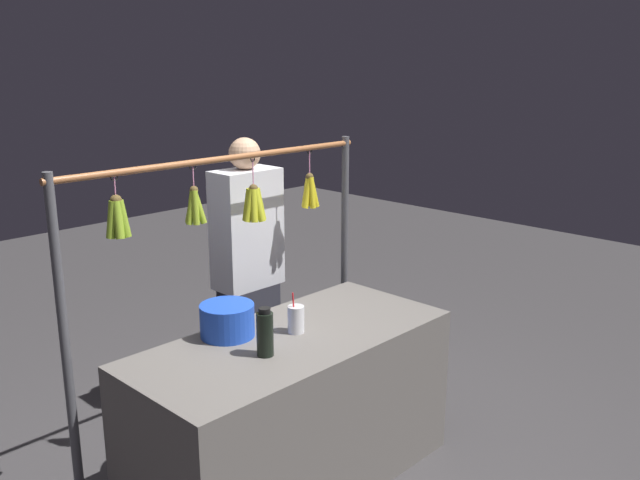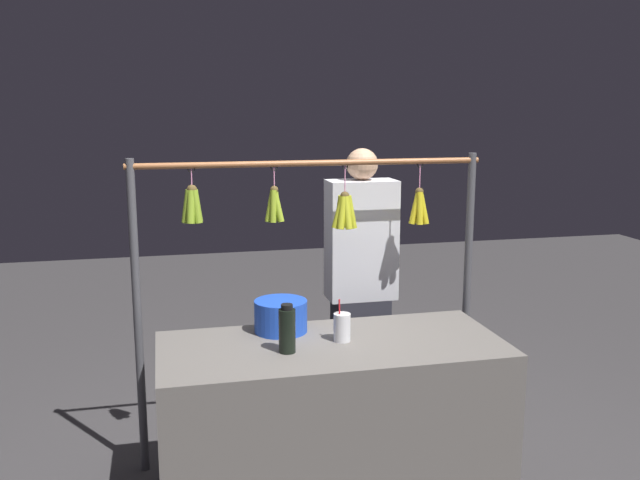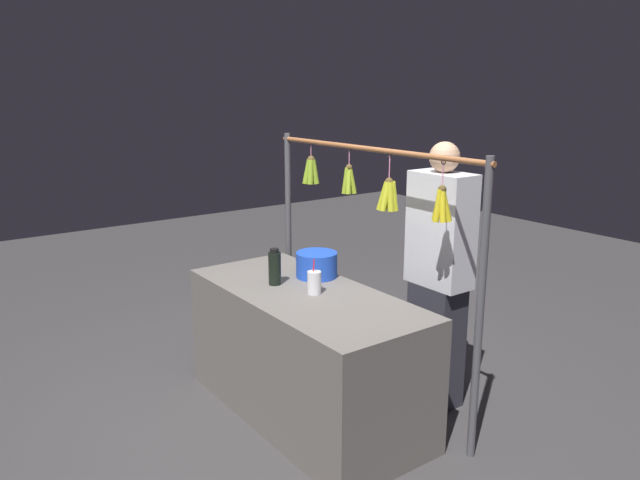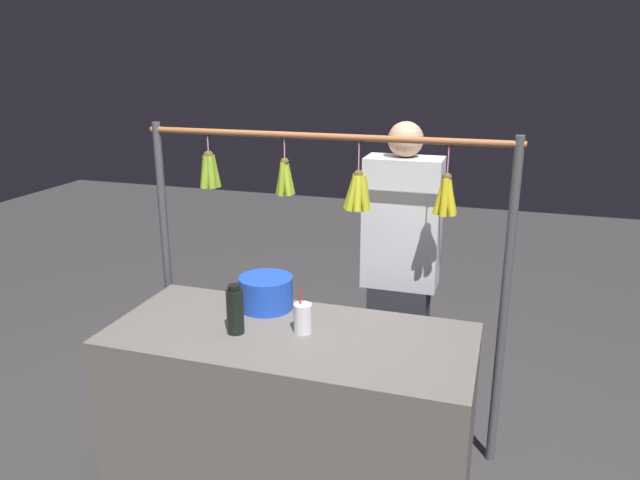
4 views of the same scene
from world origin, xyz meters
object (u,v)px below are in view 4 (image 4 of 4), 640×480
water_bottle (235,310)px  drink_cup (303,318)px  blue_bucket (266,292)px  vendor_person (400,279)px

water_bottle → drink_cup: bearing=-161.6°
blue_bucket → drink_cup: (-0.26, 0.21, -0.01)m
vendor_person → water_bottle: bearing=54.2°
blue_bucket → vendor_person: vendor_person is taller
water_bottle → blue_bucket: bearing=-94.3°
vendor_person → blue_bucket: bearing=42.4°
drink_cup → blue_bucket: bearing=-38.2°
water_bottle → vendor_person: 1.02m
water_bottle → drink_cup: water_bottle is taller
blue_bucket → drink_cup: bearing=141.8°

